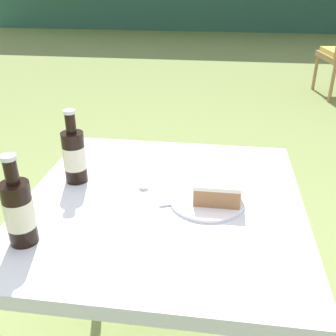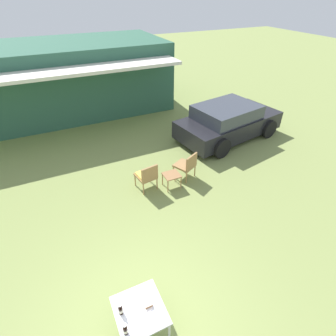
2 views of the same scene
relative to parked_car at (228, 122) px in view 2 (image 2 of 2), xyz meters
name	(u,v)px [view 2 (image 2 of 2)]	position (x,y,z in m)	size (l,w,h in m)	color
ground_plane	(142,330)	(-5.48, -5.24, -0.66)	(60.00, 60.00, 0.00)	olive
cabin_building	(49,80)	(-5.77, 5.46, 0.83)	(10.22, 5.45, 2.94)	#2D5B47
parked_car	(228,122)	(0.00, 0.00, 0.00)	(4.33, 2.61, 1.33)	black
wicker_chair_cushioned	(147,175)	(-3.98, -1.66, -0.17)	(0.59, 0.63, 0.87)	#9E7547
wicker_chair_plain	(187,164)	(-2.68, -1.68, -0.16)	(0.70, 0.72, 0.87)	#9E7547
garden_side_table	(172,176)	(-3.29, -1.88, -0.27)	(0.47, 0.44, 0.44)	#996B42
patio_table	(140,312)	(-5.48, -5.24, -0.04)	(0.78, 0.82, 0.69)	silver
cake_on_plate	(148,306)	(-5.34, -5.24, 0.06)	(0.21, 0.21, 0.07)	white
cola_bottle_near	(121,310)	(-5.76, -5.16, 0.12)	(0.07, 0.07, 0.23)	black
cola_bottle_far	(125,330)	(-5.78, -5.47, 0.12)	(0.07, 0.07, 0.23)	black
fork	(144,308)	(-5.40, -5.25, 0.04)	(0.17, 0.06, 0.01)	silver
loose_bottle_cap	(135,308)	(-5.54, -5.18, 0.04)	(0.03, 0.03, 0.01)	silver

